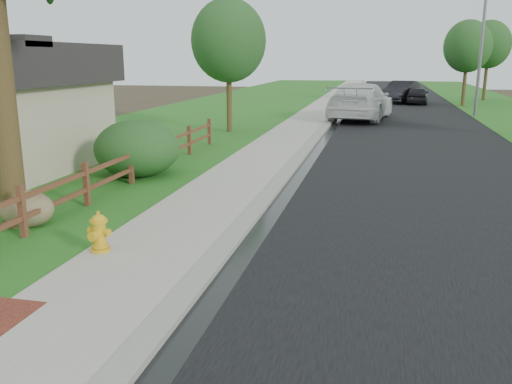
% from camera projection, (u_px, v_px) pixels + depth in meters
% --- Properties ---
extents(ground, '(120.00, 120.00, 0.00)m').
position_uv_depth(ground, '(132.00, 326.00, 7.21)').
color(ground, '#3B3520').
extents(road, '(8.00, 90.00, 0.02)m').
position_uv_depth(road, '(401.00, 107.00, 39.34)').
color(road, black).
rests_on(road, ground).
extents(curb, '(0.40, 90.00, 0.12)m').
position_uv_depth(curb, '(343.00, 105.00, 40.23)').
color(curb, gray).
rests_on(curb, ground).
extents(wet_gutter, '(0.50, 90.00, 0.00)m').
position_uv_depth(wet_gutter, '(348.00, 106.00, 40.17)').
color(wet_gutter, black).
rests_on(wet_gutter, road).
extents(sidewalk, '(2.20, 90.00, 0.10)m').
position_uv_depth(sidewalk, '(326.00, 105.00, 40.51)').
color(sidewalk, '#A19A8C').
rests_on(sidewalk, ground).
extents(grass_strip, '(1.60, 90.00, 0.06)m').
position_uv_depth(grass_strip, '(300.00, 105.00, 40.93)').
color(grass_strip, '#2A5C1A').
rests_on(grass_strip, ground).
extents(lawn_near, '(9.00, 90.00, 0.04)m').
position_uv_depth(lawn_near, '(234.00, 103.00, 42.05)').
color(lawn_near, '#2A5C1A').
rests_on(lawn_near, ground).
extents(verge_far, '(6.00, 90.00, 0.04)m').
position_uv_depth(verge_far, '(503.00, 108.00, 37.86)').
color(verge_far, '#2A5C1A').
rests_on(verge_far, ground).
extents(ranch_fence, '(0.12, 16.92, 1.10)m').
position_uv_depth(ranch_fence, '(110.00, 172.00, 13.89)').
color(ranch_fence, '#472617').
rests_on(ranch_fence, ground).
extents(fire_hydrant, '(0.49, 0.39, 0.74)m').
position_uv_depth(fire_hydrant, '(99.00, 233.00, 9.64)').
color(fire_hydrant, gold).
rests_on(fire_hydrant, sidewalk).
extents(white_suv, '(3.88, 7.45, 2.06)m').
position_uv_depth(white_suv, '(361.00, 101.00, 30.93)').
color(white_suv, white).
rests_on(white_suv, road).
extents(dark_car_mid, '(1.89, 4.05, 1.34)m').
position_uv_depth(dark_car_mid, '(417.00, 95.00, 41.49)').
color(dark_car_mid, black).
rests_on(dark_car_mid, road).
extents(dark_car_far, '(3.55, 5.41, 1.68)m').
position_uv_depth(dark_car_far, '(402.00, 92.00, 42.71)').
color(dark_car_far, black).
rests_on(dark_car_far, road).
extents(streetlight, '(2.09, 0.51, 9.04)m').
position_uv_depth(streetlight, '(480.00, 29.00, 31.56)').
color(streetlight, slate).
rests_on(streetlight, ground).
extents(boulder, '(1.44, 1.29, 0.79)m').
position_uv_depth(boulder, '(26.00, 209.00, 11.35)').
color(boulder, brown).
rests_on(boulder, ground).
extents(shrub_d, '(2.52, 2.52, 1.71)m').
position_uv_depth(shrub_d, '(137.00, 148.00, 16.06)').
color(shrub_d, '#18431F').
rests_on(shrub_d, ground).
extents(tree_near_left, '(3.47, 3.47, 6.15)m').
position_uv_depth(tree_near_left, '(229.00, 41.00, 24.93)').
color(tree_near_left, '#3D2C19').
rests_on(tree_near_left, ground).
extents(tree_mid_right, '(3.38, 3.38, 6.13)m').
position_uv_depth(tree_mid_right, '(468.00, 46.00, 38.80)').
color(tree_mid_right, '#3D2C19').
rests_on(tree_mid_right, ground).
extents(tree_far_right, '(3.49, 3.49, 6.44)m').
position_uv_depth(tree_far_right, '(489.00, 45.00, 43.76)').
color(tree_far_right, '#3D2C19').
rests_on(tree_far_right, ground).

